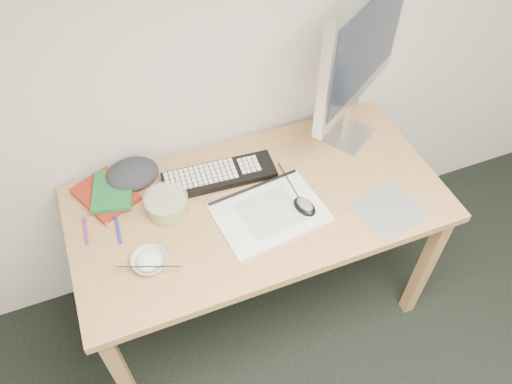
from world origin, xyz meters
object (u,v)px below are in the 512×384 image
(desk, at_px, (258,215))
(keyboard, at_px, (219,175))
(monitor, at_px, (362,50))
(rice_bowl, at_px, (150,262))
(sketchpad, at_px, (270,213))

(desk, bearing_deg, keyboard, 120.57)
(monitor, distance_m, rice_bowl, 1.05)
(desk, height_order, rice_bowl, rice_bowl)
(desk, bearing_deg, monitor, 22.59)
(desk, relative_size, monitor, 2.09)
(sketchpad, relative_size, monitor, 0.58)
(rice_bowl, bearing_deg, monitor, 19.46)
(keyboard, bearing_deg, desk, -55.36)
(monitor, height_order, rice_bowl, monitor)
(desk, distance_m, rice_bowl, 0.47)
(monitor, bearing_deg, keyboard, 149.46)
(desk, relative_size, keyboard, 3.21)
(sketchpad, xyz_separation_m, rice_bowl, (-0.46, -0.06, 0.01))
(rice_bowl, bearing_deg, desk, 15.97)
(sketchpad, distance_m, rice_bowl, 0.46)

